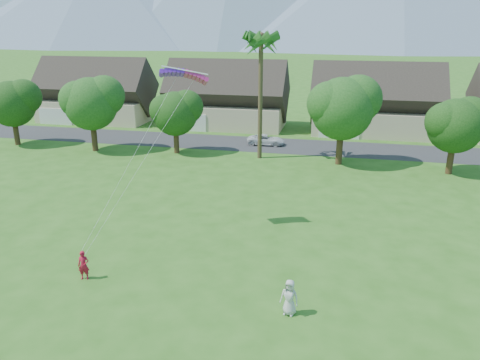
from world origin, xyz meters
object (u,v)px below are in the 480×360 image
(kite_flyer, at_px, (84,265))
(parked_car, at_px, (266,140))
(watcher, at_px, (289,297))
(parafoil_kite, at_px, (184,73))

(kite_flyer, bearing_deg, parked_car, 66.17)
(watcher, bearing_deg, parked_car, 112.91)
(watcher, xyz_separation_m, parafoil_kite, (-7.88, 8.87, 9.36))
(watcher, bearing_deg, kite_flyer, -172.76)
(kite_flyer, bearing_deg, watcher, -19.45)
(parked_car, height_order, parafoil_kite, parafoil_kite)
(parked_car, relative_size, parafoil_kite, 1.30)
(parafoil_kite, bearing_deg, kite_flyer, -132.63)
(watcher, relative_size, parked_car, 0.43)
(watcher, distance_m, parafoil_kite, 15.11)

